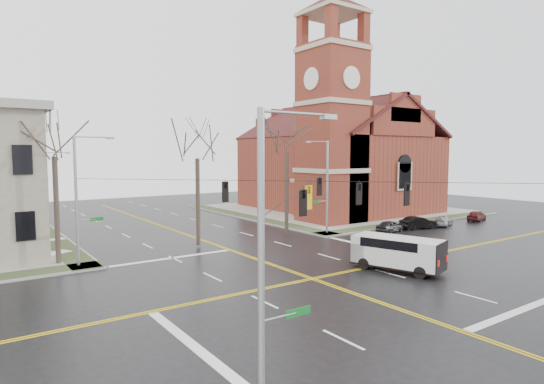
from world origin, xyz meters
TOP-DOWN VIEW (x-y plane):
  - ground at (0.00, 0.00)m, footprint 120.00×120.00m
  - sidewalks at (0.00, 0.00)m, footprint 80.00×80.00m
  - road_markings at (0.00, 0.00)m, footprint 100.00×100.00m
  - church at (24.76, 24.78)m, footprint 24.28×27.48m
  - signal_pole_ne at (11.32, 11.50)m, footprint 2.75×0.22m
  - signal_pole_nw at (-11.32, 11.50)m, footprint 2.75×0.22m
  - signal_pole_sw at (-11.32, -11.50)m, footprint 2.75×0.22m
  - span_wires at (0.00, 0.00)m, footprint 23.02×23.02m
  - traffic_signals at (-0.00, -0.67)m, footprint 8.21×8.26m
  - streetlight_north_a at (-10.65, 28.00)m, footprint 2.30×0.20m
  - streetlight_north_b at (-10.65, 48.00)m, footprint 2.30×0.20m
  - cargo_van at (5.93, -1.51)m, footprint 4.02×6.36m
  - parked_car_a at (17.43, 8.67)m, footprint 3.70×1.96m
  - parked_car_b at (21.41, 8.27)m, footprint 4.21×2.21m
  - parked_car_c at (25.41, 8.06)m, footprint 3.98×2.82m
  - parked_car_d at (31.96, 8.06)m, footprint 3.88×2.39m
  - tree_nw_far at (-12.51, 13.06)m, footprint 4.00×4.00m
  - tree_nw_near at (-1.58, 13.10)m, footprint 4.00×4.00m
  - tree_ne at (7.90, 13.31)m, footprint 4.00×4.00m

SIDE VIEW (x-z plane):
  - ground at x=0.00m, z-range 0.00..0.00m
  - road_markings at x=0.00m, z-range 0.00..0.01m
  - sidewalks at x=0.00m, z-range -0.01..0.16m
  - parked_car_c at x=25.41m, z-range 0.00..1.07m
  - parked_car_a at x=17.43m, z-range 0.00..1.20m
  - parked_car_d at x=31.96m, z-range 0.00..1.23m
  - parked_car_b at x=21.41m, z-range 0.00..1.32m
  - cargo_van at x=5.93m, z-range 0.21..2.48m
  - streetlight_north_a at x=-10.65m, z-range 0.47..8.47m
  - streetlight_north_b at x=-10.65m, z-range 0.47..8.47m
  - signal_pole_ne at x=11.32m, z-range 0.45..9.45m
  - signal_pole_nw at x=-11.32m, z-range 0.45..9.45m
  - signal_pole_sw at x=-11.32m, z-range 0.45..9.45m
  - traffic_signals at x=0.00m, z-range 4.80..6.10m
  - span_wires at x=0.00m, z-range 6.18..6.22m
  - tree_nw_near at x=-1.58m, z-range 2.48..13.51m
  - tree_nw_far at x=-12.51m, z-range 2.54..13.88m
  - church at x=24.76m, z-range -5.32..22.18m
  - tree_ne at x=7.90m, z-range 2.68..14.71m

